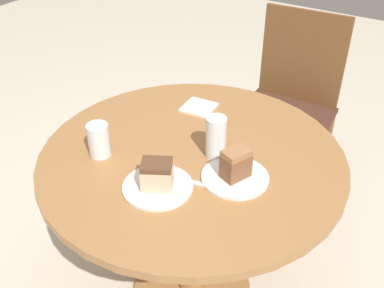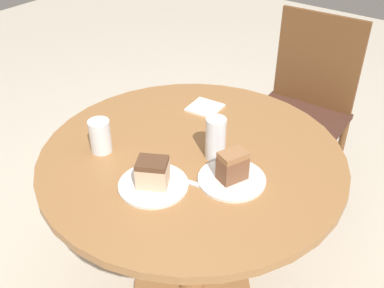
% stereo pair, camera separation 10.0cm
% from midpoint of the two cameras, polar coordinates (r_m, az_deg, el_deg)
% --- Properties ---
extents(ground_plane, '(8.00, 8.00, 0.00)m').
position_cam_midpoint_polar(ground_plane, '(2.07, -1.45, -17.86)').
color(ground_plane, beige).
extents(table, '(1.06, 1.06, 0.73)m').
position_cam_midpoint_polar(table, '(1.66, -1.73, -6.00)').
color(table, '#9E6B3D').
rests_on(table, ground_plane).
extents(chair, '(0.48, 0.50, 0.95)m').
position_cam_midpoint_polar(chair, '(2.35, 10.87, 4.83)').
color(chair, brown).
rests_on(chair, ground_plane).
extents(plate_near, '(0.22, 0.22, 0.01)m').
position_cam_midpoint_polar(plate_near, '(1.42, -6.40, -5.46)').
color(plate_near, silver).
rests_on(plate_near, table).
extents(plate_far, '(0.22, 0.22, 0.01)m').
position_cam_midpoint_polar(plate_far, '(1.45, 3.50, -4.28)').
color(plate_far, silver).
rests_on(plate_far, table).
extents(cake_slice_near, '(0.12, 0.11, 0.09)m').
position_cam_midpoint_polar(cake_slice_near, '(1.38, -6.53, -3.90)').
color(cake_slice_near, beige).
rests_on(cake_slice_near, plate_near).
extents(cake_slice_far, '(0.09, 0.10, 0.10)m').
position_cam_midpoint_polar(cake_slice_far, '(1.41, 3.58, -2.56)').
color(cake_slice_far, brown).
rests_on(cake_slice_far, plate_far).
extents(glass_lemonade, '(0.07, 0.07, 0.12)m').
position_cam_midpoint_polar(glass_lemonade, '(1.56, -13.53, 0.25)').
color(glass_lemonade, beige).
rests_on(glass_lemonade, table).
extents(glass_water, '(0.07, 0.07, 0.15)m').
position_cam_midpoint_polar(glass_water, '(1.51, 1.16, 0.51)').
color(glass_water, silver).
rests_on(glass_water, table).
extents(napkin_stack, '(0.13, 0.13, 0.01)m').
position_cam_midpoint_polar(napkin_stack, '(1.82, -0.71, 4.67)').
color(napkin_stack, white).
rests_on(napkin_stack, table).
extents(fork, '(0.17, 0.05, 0.00)m').
position_cam_midpoint_polar(fork, '(1.42, -0.89, -5.19)').
color(fork, silver).
rests_on(fork, table).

